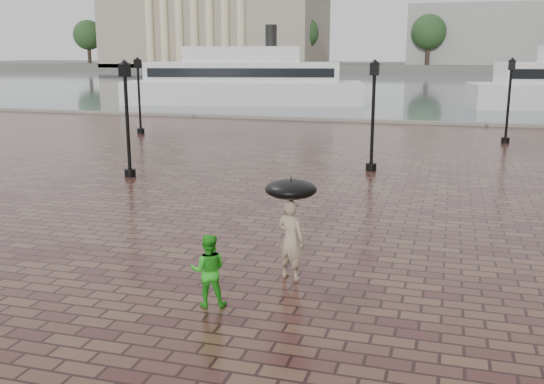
% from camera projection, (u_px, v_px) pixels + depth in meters
% --- Properties ---
extents(ground, '(300.00, 300.00, 0.00)m').
position_uv_depth(ground, '(147.00, 281.00, 13.01)').
color(ground, '#341818').
rests_on(ground, ground).
extents(harbour_water, '(240.00, 240.00, 0.00)m').
position_uv_depth(harbour_water, '(414.00, 83.00, 99.02)').
color(harbour_water, '#475156').
rests_on(harbour_water, ground).
extents(quay_edge, '(80.00, 0.60, 0.30)m').
position_uv_depth(quay_edge, '(361.00, 122.00, 42.93)').
color(quay_edge, slate).
rests_on(quay_edge, ground).
extents(far_shore, '(300.00, 60.00, 2.00)m').
position_uv_depth(far_shore, '(430.00, 67.00, 162.36)').
color(far_shore, '#4C4C47').
rests_on(far_shore, ground).
extents(museum, '(57.00, 32.50, 26.00)m').
position_uv_depth(museum, '(217.00, 17.00, 160.20)').
color(museum, gray).
rests_on(museum, ground).
extents(far_trees, '(188.00, 8.00, 13.50)m').
position_uv_depth(far_trees, '(429.00, 32.00, 139.90)').
color(far_trees, '#2D2119').
rests_on(far_trees, ground).
extents(street_lamps, '(21.44, 14.44, 4.40)m').
position_uv_depth(street_lamps, '(289.00, 105.00, 29.26)').
color(street_lamps, black).
rests_on(street_lamps, ground).
extents(adult_pedestrian, '(0.74, 0.60, 1.76)m').
position_uv_depth(adult_pedestrian, '(291.00, 240.00, 12.99)').
color(adult_pedestrian, tan).
rests_on(adult_pedestrian, ground).
extents(child_pedestrian, '(0.83, 0.72, 1.43)m').
position_uv_depth(child_pedestrian, '(208.00, 270.00, 11.62)').
color(child_pedestrian, green).
rests_on(child_pedestrian, ground).
extents(ferry_near, '(22.93, 10.27, 7.31)m').
position_uv_depth(ferry_near, '(243.00, 81.00, 56.98)').
color(ferry_near, silver).
rests_on(ferry_near, ground).
extents(umbrella, '(1.10, 1.10, 1.16)m').
position_uv_depth(umbrella, '(291.00, 189.00, 12.74)').
color(umbrella, black).
rests_on(umbrella, ground).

